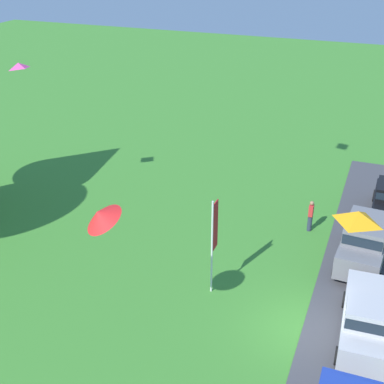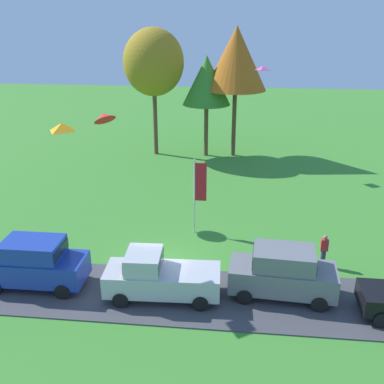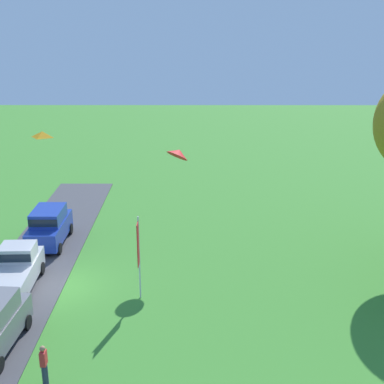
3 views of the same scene
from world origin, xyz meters
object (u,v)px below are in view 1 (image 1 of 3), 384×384
kite_diamond_over_trees (19,66)px  kite_diamond_trailing_tail (358,217)px  car_suv_near_entrance (365,241)px  person_on_lawn (311,216)px  flag_banner (214,233)px  kite_delta_near_flag (101,216)px  car_pickup_by_flagpole (369,320)px

kite_diamond_over_trees → kite_diamond_trailing_tail: bearing=-116.9°
car_suv_near_entrance → person_on_lawn: (2.25, 2.83, -0.42)m
person_on_lawn → flag_banner: flag_banner is taller
person_on_lawn → kite_diamond_over_trees: (-2.78, 14.79, 7.08)m
car_suv_near_entrance → kite_delta_near_flag: bearing=142.1°
car_pickup_by_flagpole → kite_diamond_trailing_tail: 7.48m
car_suv_near_entrance → kite_diamond_over_trees: bearing=91.7°
person_on_lawn → kite_delta_near_flag: (-12.16, 4.88, 5.32)m
car_suv_near_entrance → flag_banner: (-4.24, 5.89, 1.50)m
flag_banner → car_suv_near_entrance: bearing=-54.3°
car_suv_near_entrance → kite_diamond_trailing_tail: size_ratio=4.76×
car_pickup_by_flagpole → kite_diamond_trailing_tail: bearing=167.7°
kite_delta_near_flag → kite_diamond_trailing_tail: bearing=-85.9°
car_pickup_by_flagpole → person_on_lawn: car_pickup_by_flagpole is taller
kite_diamond_trailing_tail → flag_banner: bearing=47.8°
kite_delta_near_flag → kite_diamond_trailing_tail: 7.60m
kite_delta_near_flag → kite_diamond_trailing_tail: kite_diamond_trailing_tail is taller
car_suv_near_entrance → kite_diamond_over_trees: (-0.53, 17.61, 6.66)m
person_on_lawn → kite_delta_near_flag: 14.14m
car_pickup_by_flagpole → kite_delta_near_flag: (-4.51, 8.35, 5.09)m
car_pickup_by_flagpole → kite_diamond_trailing_tail: kite_diamond_trailing_tail is taller
person_on_lawn → kite_diamond_trailing_tail: size_ratio=1.72×
flag_banner → kite_diamond_over_trees: kite_diamond_over_trees is taller
flag_banner → kite_delta_near_flag: size_ratio=3.43×
car_pickup_by_flagpole → person_on_lawn: size_ratio=2.97×
car_suv_near_entrance → kite_delta_near_flag: size_ratio=3.67×
car_suv_near_entrance → kite_diamond_over_trees: 18.84m
kite_delta_near_flag → kite_diamond_trailing_tail: (0.54, -7.49, 1.19)m
car_suv_near_entrance → kite_delta_near_flag: (-9.90, 7.71, 4.90)m
car_suv_near_entrance → person_on_lawn: bearing=51.4°
flag_banner → person_on_lawn: bearing=-25.3°
car_pickup_by_flagpole → kite_diamond_trailing_tail: size_ratio=5.11×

